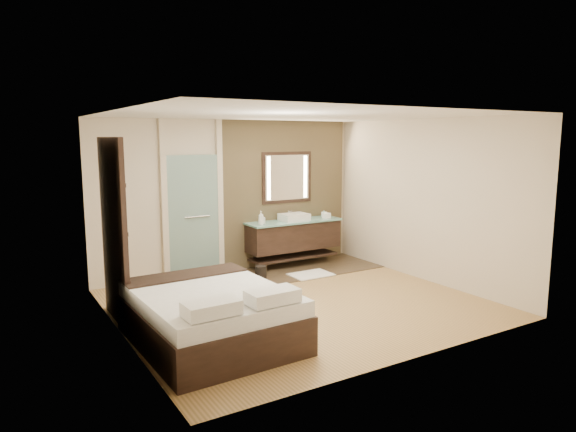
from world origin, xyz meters
TOP-DOWN VIEW (x-y plane):
  - floor at (0.00, 0.00)m, footprint 5.00×5.00m
  - tile_strip at (0.60, 1.60)m, footprint 3.80×1.30m
  - stone_wall at (1.10, 2.21)m, footprint 2.60×0.08m
  - vanity at (1.10, 1.92)m, footprint 1.85×0.55m
  - mirror_unit at (1.10, 2.16)m, footprint 1.06×0.04m
  - frosted_door at (-0.75, 2.20)m, footprint 1.10×0.12m
  - shoji_partition at (-2.43, 0.60)m, footprint 0.06×1.20m
  - bed at (-1.65, -0.67)m, footprint 1.70×2.09m
  - bath_mat at (0.99, 1.16)m, footprint 0.72×0.50m
  - waste_bin at (0.11, 1.38)m, footprint 0.22×0.22m
  - tissue_box at (1.78, 1.82)m, footprint 0.13×0.13m
  - soap_bottle_a at (0.35, 1.80)m, footprint 0.10×0.10m
  - soap_bottle_b at (0.44, 1.91)m, footprint 0.09×0.09m
  - soap_bottle_c at (1.78, 1.90)m, footprint 0.12×0.12m
  - cup at (1.86, 2.02)m, footprint 0.15×0.15m

SIDE VIEW (x-z plane):
  - floor at x=0.00m, z-range 0.00..0.00m
  - tile_strip at x=0.60m, z-range 0.00..0.01m
  - bath_mat at x=0.99m, z-range 0.01..0.03m
  - waste_bin at x=0.11m, z-range 0.00..0.24m
  - bed at x=-1.65m, z-range -0.07..0.72m
  - vanity at x=1.10m, z-range 0.14..1.02m
  - cup at x=1.86m, z-range 0.86..0.96m
  - tissue_box at x=1.78m, z-range 0.86..0.97m
  - soap_bottle_c at x=1.78m, z-range 0.86..1.00m
  - soap_bottle_b at x=0.44m, z-range 0.86..1.03m
  - soap_bottle_a at x=0.35m, z-range 0.86..1.11m
  - frosted_door at x=-0.75m, z-range -0.21..2.49m
  - shoji_partition at x=-2.43m, z-range 0.01..2.41m
  - stone_wall at x=1.10m, z-range 0.00..2.70m
  - mirror_unit at x=1.10m, z-range 1.17..2.13m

